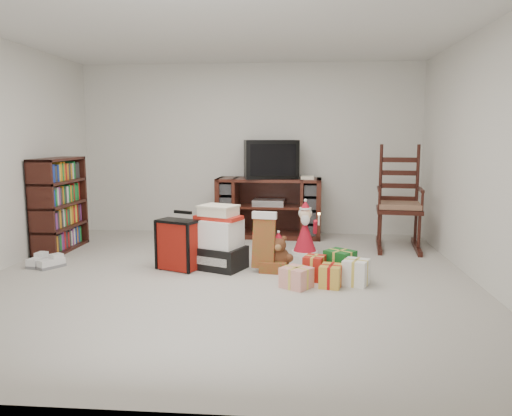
{
  "coord_description": "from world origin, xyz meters",
  "views": [
    {
      "loc": [
        0.7,
        -4.91,
        1.45
      ],
      "look_at": [
        0.25,
        0.6,
        0.65
      ],
      "focal_mm": 35.0,
      "sensor_mm": 36.0,
      "label": 1
    }
  ],
  "objects_px": {
    "tv_stand": "(269,207)",
    "gift_pile": "(219,242)",
    "santa_figurine": "(305,234)",
    "sneaker_pair": "(45,262)",
    "rocking_chair": "(398,211)",
    "gift_cluster": "(331,272)",
    "teddy_bear": "(278,255)",
    "crt_television": "(271,159)",
    "mrs_claus_figurine": "(216,246)",
    "red_suitcase": "(178,245)",
    "bookshelf": "(59,206)"
  },
  "relations": [
    {
      "from": "gift_pile",
      "to": "mrs_claus_figurine",
      "type": "relative_size",
      "value": 1.29
    },
    {
      "from": "bookshelf",
      "to": "gift_cluster",
      "type": "relative_size",
      "value": 1.46
    },
    {
      "from": "red_suitcase",
      "to": "gift_cluster",
      "type": "distance_m",
      "value": 1.68
    },
    {
      "from": "rocking_chair",
      "to": "gift_cluster",
      "type": "bearing_deg",
      "value": -112.2
    },
    {
      "from": "gift_pile",
      "to": "santa_figurine",
      "type": "distance_m",
      "value": 1.22
    },
    {
      "from": "mrs_claus_figurine",
      "to": "sneaker_pair",
      "type": "relative_size",
      "value": 1.34
    },
    {
      "from": "rocking_chair",
      "to": "santa_figurine",
      "type": "height_order",
      "value": "rocking_chair"
    },
    {
      "from": "gift_pile",
      "to": "crt_television",
      "type": "xyz_separation_m",
      "value": [
        0.47,
        1.82,
        0.82
      ]
    },
    {
      "from": "gift_cluster",
      "to": "sneaker_pair",
      "type": "bearing_deg",
      "value": 173.3
    },
    {
      "from": "teddy_bear",
      "to": "crt_television",
      "type": "relative_size",
      "value": 0.46
    },
    {
      "from": "rocking_chair",
      "to": "red_suitcase",
      "type": "bearing_deg",
      "value": -145.7
    },
    {
      "from": "bookshelf",
      "to": "mrs_claus_figurine",
      "type": "bearing_deg",
      "value": -14.86
    },
    {
      "from": "red_suitcase",
      "to": "gift_pile",
      "type": "bearing_deg",
      "value": 34.64
    },
    {
      "from": "red_suitcase",
      "to": "gift_cluster",
      "type": "xyz_separation_m",
      "value": [
        1.63,
        -0.39,
        -0.16
      ]
    },
    {
      "from": "mrs_claus_figurine",
      "to": "gift_cluster",
      "type": "bearing_deg",
      "value": -27.69
    },
    {
      "from": "rocking_chair",
      "to": "gift_cluster",
      "type": "relative_size",
      "value": 1.73
    },
    {
      "from": "gift_pile",
      "to": "santa_figurine",
      "type": "xyz_separation_m",
      "value": [
        0.96,
        0.75,
        -0.04
      ]
    },
    {
      "from": "tv_stand",
      "to": "santa_figurine",
      "type": "height_order",
      "value": "tv_stand"
    },
    {
      "from": "sneaker_pair",
      "to": "crt_television",
      "type": "relative_size",
      "value": 0.49
    },
    {
      "from": "crt_television",
      "to": "rocking_chair",
      "type": "bearing_deg",
      "value": -28.66
    },
    {
      "from": "mrs_claus_figurine",
      "to": "sneaker_pair",
      "type": "bearing_deg",
      "value": -171.14
    },
    {
      "from": "bookshelf",
      "to": "crt_television",
      "type": "bearing_deg",
      "value": 22.16
    },
    {
      "from": "rocking_chair",
      "to": "mrs_claus_figurine",
      "type": "distance_m",
      "value": 2.48
    },
    {
      "from": "gift_pile",
      "to": "tv_stand",
      "type": "bearing_deg",
      "value": 99.21
    },
    {
      "from": "tv_stand",
      "to": "santa_figurine",
      "type": "xyz_separation_m",
      "value": [
        0.51,
        -1.06,
        -0.17
      ]
    },
    {
      "from": "crt_television",
      "to": "gift_cluster",
      "type": "bearing_deg",
      "value": -82.41
    },
    {
      "from": "tv_stand",
      "to": "crt_television",
      "type": "xyz_separation_m",
      "value": [
        0.02,
        0.01,
        0.7
      ]
    },
    {
      "from": "tv_stand",
      "to": "teddy_bear",
      "type": "bearing_deg",
      "value": -80.76
    },
    {
      "from": "gift_pile",
      "to": "sneaker_pair",
      "type": "relative_size",
      "value": 1.73
    },
    {
      "from": "santa_figurine",
      "to": "sneaker_pair",
      "type": "distance_m",
      "value": 3.03
    },
    {
      "from": "red_suitcase",
      "to": "crt_television",
      "type": "relative_size",
      "value": 0.79
    },
    {
      "from": "teddy_bear",
      "to": "sneaker_pair",
      "type": "height_order",
      "value": "teddy_bear"
    },
    {
      "from": "mrs_claus_figurine",
      "to": "crt_television",
      "type": "relative_size",
      "value": 0.65
    },
    {
      "from": "mrs_claus_figurine",
      "to": "gift_cluster",
      "type": "relative_size",
      "value": 0.66
    },
    {
      "from": "red_suitcase",
      "to": "teddy_bear",
      "type": "xyz_separation_m",
      "value": [
        1.09,
        0.06,
        -0.11
      ]
    },
    {
      "from": "gift_pile",
      "to": "mrs_claus_figurine",
      "type": "height_order",
      "value": "gift_pile"
    },
    {
      "from": "sneaker_pair",
      "to": "crt_television",
      "type": "xyz_separation_m",
      "value": [
        2.42,
        1.92,
        1.07
      ]
    },
    {
      "from": "santa_figurine",
      "to": "sneaker_pair",
      "type": "relative_size",
      "value": 1.69
    },
    {
      "from": "red_suitcase",
      "to": "mrs_claus_figurine",
      "type": "xyz_separation_m",
      "value": [
        0.37,
        0.27,
        -0.08
      ]
    },
    {
      "from": "gift_cluster",
      "to": "bookshelf",
      "type": "bearing_deg",
      "value": 160.06
    },
    {
      "from": "tv_stand",
      "to": "rocking_chair",
      "type": "distance_m",
      "value": 1.8
    },
    {
      "from": "santa_figurine",
      "to": "sneaker_pair",
      "type": "bearing_deg",
      "value": -163.57
    },
    {
      "from": "gift_pile",
      "to": "gift_cluster",
      "type": "relative_size",
      "value": 0.86
    },
    {
      "from": "tv_stand",
      "to": "gift_pile",
      "type": "distance_m",
      "value": 1.86
    },
    {
      "from": "santa_figurine",
      "to": "tv_stand",
      "type": "bearing_deg",
      "value": 115.6
    },
    {
      "from": "gift_pile",
      "to": "santa_figurine",
      "type": "height_order",
      "value": "gift_pile"
    },
    {
      "from": "tv_stand",
      "to": "crt_television",
      "type": "relative_size",
      "value": 1.85
    },
    {
      "from": "tv_stand",
      "to": "sneaker_pair",
      "type": "height_order",
      "value": "tv_stand"
    },
    {
      "from": "red_suitcase",
      "to": "mrs_claus_figurine",
      "type": "height_order",
      "value": "red_suitcase"
    },
    {
      "from": "gift_pile",
      "to": "mrs_claus_figurine",
      "type": "xyz_separation_m",
      "value": [
        -0.07,
        0.19,
        -0.1
      ]
    }
  ]
}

